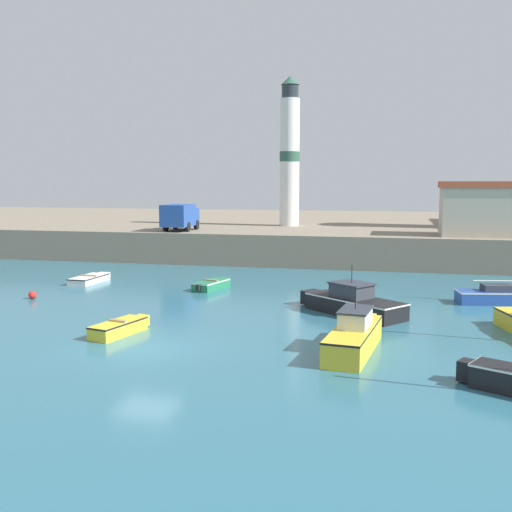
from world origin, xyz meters
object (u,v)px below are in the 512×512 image
dinghy_yellow_6 (120,327)px  lighthouse (290,154)px  dinghy_green_2 (212,284)px  sailboat_blue_3 (508,296)px  motorboat_black_0 (352,302)px  motorboat_yellow_5 (354,335)px  harbor_shed_far_end (482,208)px  dinghy_white_1 (90,279)px  mooring_buoy (32,295)px  truck_on_quay (180,216)px

dinghy_yellow_6 → lighthouse: bearing=86.3°
dinghy_green_2 → sailboat_blue_3: size_ratio=0.56×
dinghy_green_2 → dinghy_yellow_6: size_ratio=1.00×
motorboat_black_0 → motorboat_yellow_5: bearing=-85.3°
harbor_shed_far_end → dinghy_white_1: bearing=-154.4°
motorboat_black_0 → lighthouse: bearing=106.8°
mooring_buoy → motorboat_yellow_5: bearing=-19.5°
lighthouse → dinghy_white_1: bearing=-117.3°
dinghy_yellow_6 → harbor_shed_far_end: size_ratio=0.54×
mooring_buoy → truck_on_quay: 18.26m
dinghy_green_2 → truck_on_quay: (-6.57, 12.34, 3.46)m
dinghy_yellow_6 → truck_on_quay: 24.93m
lighthouse → truck_on_quay: lighthouse is taller
mooring_buoy → motorboat_black_0: bearing=0.6°
dinghy_white_1 → truck_on_quay: (2.00, 11.89, 3.50)m
motorboat_black_0 → truck_on_quay: truck_on_quay is taller
lighthouse → mooring_buoy: bearing=-112.4°
dinghy_yellow_6 → mooring_buoy: bearing=143.5°
dinghy_green_2 → harbor_shed_far_end: (17.42, 12.91, 4.33)m
motorboat_black_0 → dinghy_white_1: bearing=162.1°
dinghy_white_1 → dinghy_green_2: dinghy_green_2 is taller
motorboat_yellow_5 → harbor_shed_far_end: harbor_shed_far_end is taller
dinghy_white_1 → harbor_shed_far_end: size_ratio=0.60×
motorboat_black_0 → mooring_buoy: bearing=-179.4°
dinghy_green_2 → harbor_shed_far_end: size_ratio=0.54×
dinghy_green_2 → dinghy_white_1: bearing=177.0°
mooring_buoy → harbor_shed_far_end: 32.44m
dinghy_white_1 → dinghy_green_2: size_ratio=1.10×
motorboat_black_0 → motorboat_yellow_5: size_ratio=0.97×
motorboat_black_0 → harbor_shed_far_end: harbor_shed_far_end is taller
dinghy_yellow_6 → sailboat_blue_3: bearing=31.6°
dinghy_white_1 → lighthouse: 23.54m
sailboat_blue_3 → dinghy_yellow_6: bearing=-148.4°
mooring_buoy → harbor_shed_far_end: (26.42, 18.32, 4.38)m
motorboat_black_0 → dinghy_green_2: size_ratio=1.69×
motorboat_yellow_5 → mooring_buoy: bearing=160.5°
truck_on_quay → dinghy_green_2: bearing=-62.0°
dinghy_green_2 → dinghy_yellow_6: (-0.60, -11.62, 0.04)m
sailboat_blue_3 → lighthouse: size_ratio=0.44×
motorboat_black_0 → truck_on_quay: size_ratio=1.32×
dinghy_yellow_6 → motorboat_black_0: bearing=33.6°
motorboat_black_0 → sailboat_blue_3: sailboat_blue_3 is taller
dinghy_white_1 → sailboat_blue_3: size_ratio=0.62×
dinghy_green_2 → sailboat_blue_3: (17.14, -0.73, 0.15)m
motorboat_yellow_5 → motorboat_black_0: bearing=94.7°
motorboat_black_0 → dinghy_green_2: 10.41m
lighthouse → motorboat_black_0: bearing=-73.2°
lighthouse → truck_on_quay: (-8.00, -7.48, -5.39)m
dinghy_white_1 → mooring_buoy: dinghy_white_1 is taller
motorboat_black_0 → sailboat_blue_3: (8.14, 4.50, -0.15)m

